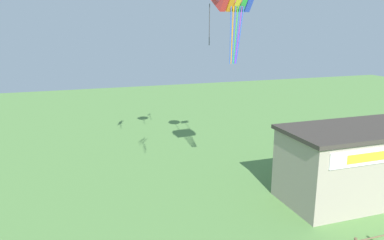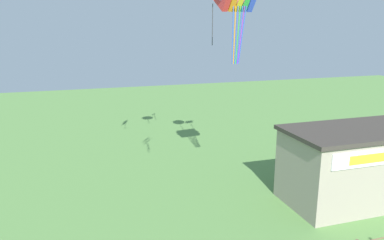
{
  "view_description": "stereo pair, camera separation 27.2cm",
  "coord_description": "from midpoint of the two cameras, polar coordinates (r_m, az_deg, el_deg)",
  "views": [
    {
      "loc": [
        -4.67,
        -6.08,
        10.4
      ],
      "look_at": [
        0.0,
        7.75,
        6.75
      ],
      "focal_mm": 35.0,
      "sensor_mm": 36.0,
      "label": 1
    },
    {
      "loc": [
        -4.41,
        -6.17,
        10.4
      ],
      "look_at": [
        0.0,
        7.75,
        6.75
      ],
      "focal_mm": 35.0,
      "sensor_mm": 36.0,
      "label": 2
    }
  ],
  "objects": [
    {
      "name": "seaside_building",
      "position": [
        24.84,
        23.01,
        -6.16
      ],
      "size": [
        8.76,
        4.7,
        4.57
      ],
      "color": "gray",
      "rests_on": "ground_plane"
    }
  ]
}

